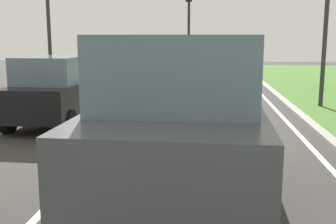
{
  "coord_description": "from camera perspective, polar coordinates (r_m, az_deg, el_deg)",
  "views": [
    {
      "loc": [
        1.43,
        4.13,
        2.26
      ],
      "look_at": [
        0.87,
        9.91,
        1.2
      ],
      "focal_mm": 43.96,
      "sensor_mm": 36.0,
      "label": 1
    }
  ],
  "objects": [
    {
      "name": "curb_right",
      "position": [
        10.46,
        20.18,
        -2.45
      ],
      "size": [
        0.24,
        48.0,
        0.12
      ],
      "primitive_type": "cube",
      "color": "#9E9B93",
      "rests_on": "ground"
    },
    {
      "name": "traffic_light_overhead_left",
      "position": [
        16.56,
        -16.51,
        14.53
      ],
      "size": [
        0.32,
        0.5,
        5.25
      ],
      "color": "#2D2D2D",
      "rests_on": "ground"
    },
    {
      "name": "lane_line_center",
      "position": [
        10.34,
        -6.53,
        -2.34
      ],
      "size": [
        0.12,
        32.0,
        0.01
      ],
      "primitive_type": "cube",
      "color": "silver",
      "rests_on": "ground"
    },
    {
      "name": "lane_line_right_edge",
      "position": [
        10.35,
        17.48,
        -2.74
      ],
      "size": [
        0.12,
        32.0,
        0.01
      ],
      "primitive_type": "cube",
      "color": "silver",
      "rests_on": "ground"
    },
    {
      "name": "traffic_light_near_right",
      "position": [
        14.02,
        21.35,
        14.08
      ],
      "size": [
        0.32,
        0.5,
        5.06
      ],
      "color": "#2D2D2D",
      "rests_on": "ground"
    },
    {
      "name": "traffic_light_far_median",
      "position": [
        21.58,
        2.9,
        13.59
      ],
      "size": [
        0.32,
        0.5,
        5.17
      ],
      "color": "#2D2D2D",
      "rests_on": "ground"
    },
    {
      "name": "car_suv_ahead",
      "position": [
        5.32,
        2.01,
        -1.52
      ],
      "size": [
        2.09,
        4.56,
        2.28
      ],
      "rotation": [
        0.0,
        0.0,
        -0.03
      ],
      "color": "#474C51",
      "rests_on": "ground"
    },
    {
      "name": "ground_plane",
      "position": [
        10.22,
        -2.68,
        -2.45
      ],
      "size": [
        60.0,
        60.0,
        0.0
      ],
      "primitive_type": "plane",
      "color": "#383533"
    },
    {
      "name": "car_hatchback_far",
      "position": [
        11.15,
        -15.19,
        2.87
      ],
      "size": [
        1.82,
        3.75,
        1.78
      ],
      "rotation": [
        0.0,
        0.0,
        -0.03
      ],
      "color": "black",
      "rests_on": "ground"
    }
  ]
}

